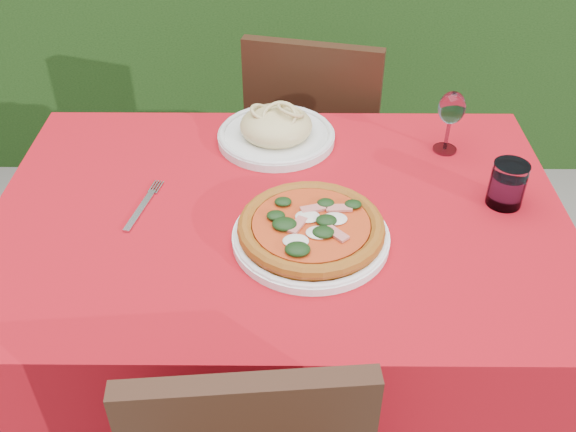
{
  "coord_description": "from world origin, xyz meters",
  "views": [
    {
      "loc": [
        0.03,
        -1.12,
        1.61
      ],
      "look_at": [
        0.02,
        -0.05,
        0.77
      ],
      "focal_mm": 40.0,
      "sensor_mm": 36.0,
      "label": 1
    }
  ],
  "objects_px": {
    "fork": "(140,210)",
    "chair_far": "(316,143)",
    "wine_glass": "(451,110)",
    "pasta_plate": "(276,130)",
    "pizza_plate": "(311,230)",
    "water_glass": "(507,186)"
  },
  "relations": [
    {
      "from": "fork",
      "to": "chair_far",
      "type": "bearing_deg",
      "value": 70.97
    },
    {
      "from": "chair_far",
      "to": "wine_glass",
      "type": "relative_size",
      "value": 5.57
    },
    {
      "from": "wine_glass",
      "to": "fork",
      "type": "height_order",
      "value": "wine_glass"
    },
    {
      "from": "pasta_plate",
      "to": "wine_glass",
      "type": "relative_size",
      "value": 1.86
    },
    {
      "from": "pizza_plate",
      "to": "water_glass",
      "type": "relative_size",
      "value": 3.25
    },
    {
      "from": "pizza_plate",
      "to": "pasta_plate",
      "type": "height_order",
      "value": "pasta_plate"
    },
    {
      "from": "chair_far",
      "to": "wine_glass",
      "type": "xyz_separation_m",
      "value": [
        0.3,
        -0.41,
        0.35
      ]
    },
    {
      "from": "water_glass",
      "to": "chair_far",
      "type": "bearing_deg",
      "value": 121.75
    },
    {
      "from": "water_glass",
      "to": "fork",
      "type": "relative_size",
      "value": 0.51
    },
    {
      "from": "chair_far",
      "to": "pasta_plate",
      "type": "height_order",
      "value": "chair_far"
    },
    {
      "from": "pizza_plate",
      "to": "fork",
      "type": "bearing_deg",
      "value": 165.45
    },
    {
      "from": "pasta_plate",
      "to": "water_glass",
      "type": "relative_size",
      "value": 2.91
    },
    {
      "from": "pasta_plate",
      "to": "wine_glass",
      "type": "bearing_deg",
      "value": -5.88
    },
    {
      "from": "chair_far",
      "to": "fork",
      "type": "height_order",
      "value": "chair_far"
    },
    {
      "from": "pizza_plate",
      "to": "wine_glass",
      "type": "bearing_deg",
      "value": 45.8
    },
    {
      "from": "water_glass",
      "to": "wine_glass",
      "type": "relative_size",
      "value": 0.64
    },
    {
      "from": "pasta_plate",
      "to": "fork",
      "type": "distance_m",
      "value": 0.42
    },
    {
      "from": "pizza_plate",
      "to": "wine_glass",
      "type": "height_order",
      "value": "wine_glass"
    },
    {
      "from": "wine_glass",
      "to": "fork",
      "type": "xyz_separation_m",
      "value": [
        -0.71,
        -0.25,
        -0.11
      ]
    },
    {
      "from": "wine_glass",
      "to": "fork",
      "type": "bearing_deg",
      "value": -160.34
    },
    {
      "from": "pasta_plate",
      "to": "chair_far",
      "type": "bearing_deg",
      "value": 72.37
    },
    {
      "from": "chair_far",
      "to": "pizza_plate",
      "type": "xyz_separation_m",
      "value": [
        -0.04,
        -0.77,
        0.27
      ]
    }
  ]
}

